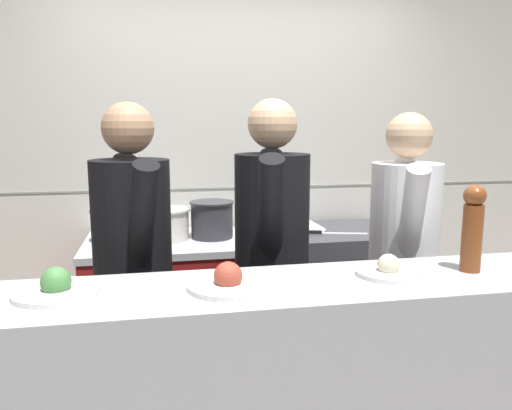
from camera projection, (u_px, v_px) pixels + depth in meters
wall_back_tiled at (234, 166)px, 3.42m from camera, size 8.00×0.06×2.60m
oven_range at (166, 310)px, 3.07m from camera, size 0.94×0.71×0.89m
prep_counter at (319, 299)px, 3.26m from camera, size 0.94×0.65×0.91m
stock_pot at (115, 224)px, 2.96m from camera, size 0.28×0.28×0.19m
sauce_pot at (165, 223)px, 2.98m from camera, size 0.30×0.30×0.19m
braising_pot at (212, 219)px, 3.04m from camera, size 0.27×0.27×0.22m
mixing_bowl_steel at (303, 222)px, 3.23m from camera, size 0.30×0.30×0.09m
chefs_knife at (330, 233)px, 3.09m from camera, size 0.39×0.13×0.02m
plated_dish_main at (56, 288)px, 1.59m from camera, size 0.27×0.27×0.10m
plated_dish_appetiser at (228, 282)px, 1.65m from camera, size 0.27×0.27×0.10m
plated_dish_dessert at (388, 270)px, 1.80m from camera, size 0.23×0.23×0.08m
pepper_mill at (473, 226)px, 1.82m from camera, size 0.08×0.08×0.32m
chef_head_cook at (134, 273)px, 2.20m from camera, size 0.41×0.73×1.67m
chef_sous at (271, 262)px, 2.33m from camera, size 0.41×0.74×1.69m
chef_line at (403, 263)px, 2.44m from camera, size 0.43×0.70×1.64m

